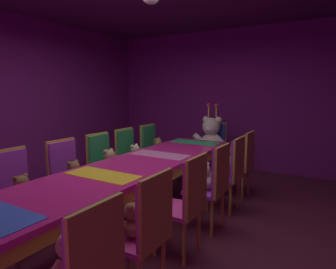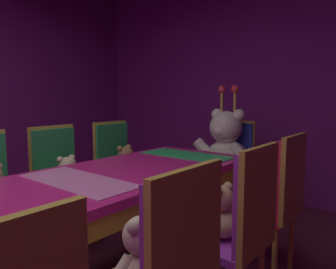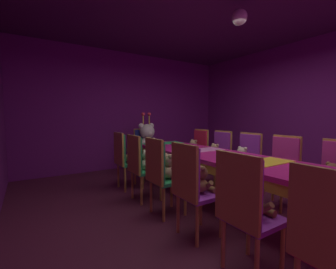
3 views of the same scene
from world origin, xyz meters
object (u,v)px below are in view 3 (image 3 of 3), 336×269
king_teddy_bear (147,140)px  chair_right_2 (283,163)px  teddy_left_1 (255,201)px  teddy_left_2 (201,181)px  banquet_table (226,162)px  chair_right_5 (198,148)px  teddy_left_4 (147,161)px  teddy_right_4 (214,153)px  teddy_right_5 (193,149)px  teddy_right_1 (332,177)px  throne_chair (144,146)px  teddy_left_3 (169,168)px  teddy_right_3 (241,158)px  chair_left_1 (243,203)px  chair_left_3 (159,169)px  chair_left_5 (123,155)px  teddy_left_5 (131,155)px  chair_left_2 (190,182)px  pendant_light (240,17)px  chair_left_0 (333,237)px  chair_right_4 (220,152)px  chair_left_4 (139,161)px  chair_right_3 (247,157)px

king_teddy_bear → chair_right_2: bearing=17.9°
teddy_left_1 → teddy_left_2: (0.01, 0.66, 0.00)m
banquet_table → chair_right_5: (0.82, 1.54, -0.06)m
teddy_left_4 → teddy_right_4: size_ratio=0.98×
teddy_right_5 → teddy_right_1: bearing=90.0°
teddy_left_2 → throne_chair: throne_chair is taller
teddy_left_3 → teddy_right_3: (1.38, 0.00, -0.01)m
banquet_table → teddy_left_4: (-0.69, 0.93, -0.07)m
chair_left_1 → teddy_right_4: chair_left_1 is taller
teddy_left_2 → chair_left_3: bearing=103.0°
teddy_right_1 → throne_chair: bearing=-78.7°
chair_left_5 → teddy_left_5: bearing=-0.0°
chair_left_1 → teddy_left_3: bearing=83.2°
teddy_left_1 → chair_left_3: (-0.14, 1.28, 0.02)m
banquet_table → chair_left_2: (-0.83, -0.29, -0.06)m
pendant_light → teddy_right_5: bearing=73.1°
chair_left_0 → chair_right_4: 2.99m
teddy_left_3 → teddy_right_4: (1.38, 0.62, -0.01)m
teddy_left_1 → chair_left_2: chair_left_2 is taller
chair_left_3 → chair_left_4: 0.59m
teddy_left_1 → teddy_right_4: (1.39, 1.90, 0.01)m
king_teddy_bear → pendant_light: 2.89m
chair_right_3 → pendant_light: 2.08m
teddy_right_1 → chair_right_5: (0.14, 2.49, 0.02)m
chair_left_4 → chair_left_5: bearing=89.2°
teddy_left_3 → teddy_right_5: (1.35, 1.21, -0.00)m
chair_left_2 → chair_left_5: bearing=90.0°
chair_left_1 → pendant_light: bearing=43.0°
banquet_table → chair_left_2: bearing=-160.8°
chair_left_0 → teddy_right_5: chair_left_0 is taller
chair_left_2 → king_teddy_bear: (0.83, 2.56, 0.14)m
chair_right_4 → chair_left_5: bearing=-20.2°
teddy_left_5 → king_teddy_bear: 0.99m
teddy_left_4 → teddy_right_5: 1.50m
chair_left_5 → teddy_right_1: (1.50, -2.51, -0.02)m
teddy_right_5 → teddy_left_3: bearing=41.8°
chair_right_4 → chair_right_3: bearing=90.2°
chair_right_2 → chair_right_5: size_ratio=1.00×
teddy_left_3 → chair_right_3: (1.52, 0.00, -0.00)m
chair_left_2 → chair_right_5: (1.65, 1.83, 0.00)m
teddy_left_4 → pendant_light: bearing=-44.9°
teddy_right_1 → pendant_light: bearing=-64.6°
chair_left_2 → throne_chair: size_ratio=1.00×
banquet_table → chair_right_2: 0.88m
chair_left_3 → chair_left_0: bearing=-89.8°
chair_left_4 → pendant_light: (1.05, -0.90, 1.95)m
throne_chair → chair_left_2: bearing=-16.9°
banquet_table → chair_right_4: size_ratio=3.85×
teddy_left_1 → chair_left_2: (-0.14, 0.66, 0.02)m
teddy_right_5 → pendant_light: (-0.46, -1.52, 1.95)m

